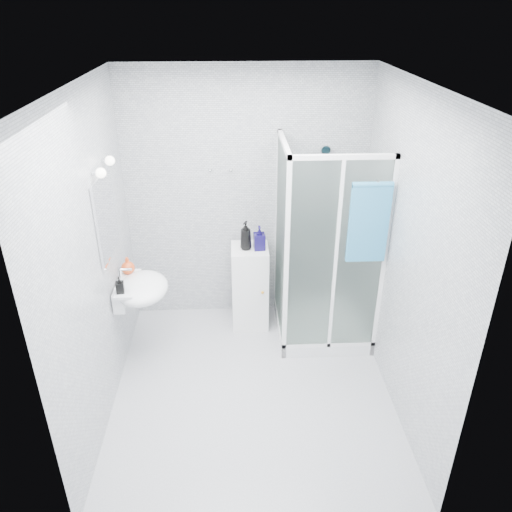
{
  "coord_description": "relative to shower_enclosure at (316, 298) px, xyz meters",
  "views": [
    {
      "loc": [
        -0.13,
        -3.4,
        3.1
      ],
      "look_at": [
        0.05,
        0.35,
        1.15
      ],
      "focal_mm": 35.0,
      "sensor_mm": 36.0,
      "label": 1
    }
  ],
  "objects": [
    {
      "name": "room",
      "position": [
        -0.67,
        -0.77,
        0.85
      ],
      "size": [
        2.4,
        2.6,
        2.6
      ],
      "color": "silver",
      "rests_on": "ground"
    },
    {
      "name": "shower_enclosure",
      "position": [
        0.0,
        0.0,
        0.0
      ],
      "size": [
        0.9,
        0.95,
        2.0
      ],
      "color": "white",
      "rests_on": "ground"
    },
    {
      "name": "wall_basin",
      "position": [
        -1.66,
        -0.32,
        0.35
      ],
      "size": [
        0.46,
        0.56,
        0.35
      ],
      "color": "white",
      "rests_on": "ground"
    },
    {
      "name": "mirror",
      "position": [
        -1.85,
        -0.32,
        1.05
      ],
      "size": [
        0.02,
        0.6,
        0.7
      ],
      "primitive_type": "cube",
      "color": "white",
      "rests_on": "room"
    },
    {
      "name": "vanity_lights",
      "position": [
        -1.8,
        -0.32,
        1.47
      ],
      "size": [
        0.1,
        0.4,
        0.08
      ],
      "color": "silver",
      "rests_on": "room"
    },
    {
      "name": "wall_hooks",
      "position": [
        -0.92,
        0.49,
        1.17
      ],
      "size": [
        0.23,
        0.06,
        0.03
      ],
      "color": "silver",
      "rests_on": "room"
    },
    {
      "name": "storage_cabinet",
      "position": [
        -0.65,
        0.25,
        -0.0
      ],
      "size": [
        0.37,
        0.4,
        0.89
      ],
      "rotation": [
        0.0,
        0.0,
        -0.0
      ],
      "color": "white",
      "rests_on": "ground"
    },
    {
      "name": "hand_towel",
      "position": [
        0.32,
        -0.4,
        1.0
      ],
      "size": [
        0.33,
        0.05,
        0.71
      ],
      "color": "teal",
      "rests_on": "shower_enclosure"
    },
    {
      "name": "shampoo_bottle_a",
      "position": [
        -0.69,
        0.24,
        0.59
      ],
      "size": [
        0.15,
        0.15,
        0.29
      ],
      "primitive_type": "imported",
      "rotation": [
        0.0,
        0.0,
        -0.38
      ],
      "color": "black",
      "rests_on": "storage_cabinet"
    },
    {
      "name": "shampoo_bottle_b",
      "position": [
        -0.56,
        0.23,
        0.57
      ],
      "size": [
        0.12,
        0.12,
        0.24
      ],
      "primitive_type": "imported",
      "rotation": [
        0.0,
        0.0,
        0.08
      ],
      "color": "#110A40",
      "rests_on": "storage_cabinet"
    },
    {
      "name": "soap_dispenser_orange",
      "position": [
        -1.77,
        -0.14,
        0.49
      ],
      "size": [
        0.16,
        0.16,
        0.16
      ],
      "primitive_type": "imported",
      "rotation": [
        0.0,
        0.0,
        0.34
      ],
      "color": "#CE4418",
      "rests_on": "wall_basin"
    },
    {
      "name": "soap_dispenser_black",
      "position": [
        -1.78,
        -0.48,
        0.49
      ],
      "size": [
        0.08,
        0.08,
        0.15
      ],
      "primitive_type": "imported",
      "rotation": [
        0.0,
        0.0,
        0.14
      ],
      "color": "black",
      "rests_on": "wall_basin"
    }
  ]
}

